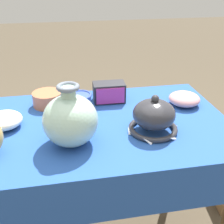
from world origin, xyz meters
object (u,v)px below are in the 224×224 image
(vase_dome_bell, at_px, (154,117))
(pot_squat_terracotta, at_px, (48,99))
(mosaic_tile_box, at_px, (109,92))
(bowl_shallow_ivory, at_px, (4,120))
(cup_wide_cobalt, at_px, (80,101))
(vase_tall_bulbous, at_px, (70,120))
(bowl_shallow_rose, at_px, (184,99))

(vase_dome_bell, distance_m, pot_squat_terracotta, 0.55)
(mosaic_tile_box, relative_size, bowl_shallow_ivory, 1.05)
(vase_dome_bell, relative_size, cup_wide_cobalt, 1.85)
(vase_tall_bulbous, relative_size, pot_squat_terracotta, 1.70)
(vase_dome_bell, bearing_deg, cup_wide_cobalt, 137.19)
(vase_tall_bulbous, xyz_separation_m, mosaic_tile_box, (0.21, 0.35, -0.05))
(bowl_shallow_rose, relative_size, pot_squat_terracotta, 1.07)
(vase_dome_bell, height_order, mosaic_tile_box, vase_dome_bell)
(vase_dome_bell, xyz_separation_m, bowl_shallow_rose, (0.23, 0.21, -0.03))
(bowl_shallow_rose, xyz_separation_m, cup_wide_cobalt, (-0.51, 0.05, 0.01))
(bowl_shallow_rose, bearing_deg, vase_tall_bulbous, -156.69)
(vase_tall_bulbous, xyz_separation_m, cup_wide_cobalt, (0.06, 0.29, -0.06))
(cup_wide_cobalt, bearing_deg, pot_squat_terracotta, 157.33)
(vase_tall_bulbous, bearing_deg, bowl_shallow_ivory, 147.69)
(cup_wide_cobalt, bearing_deg, vase_tall_bulbous, -100.75)
(mosaic_tile_box, xyz_separation_m, cup_wide_cobalt, (-0.15, -0.06, -0.01))
(mosaic_tile_box, distance_m, cup_wide_cobalt, 0.16)
(bowl_shallow_ivory, relative_size, pot_squat_terracotta, 1.06)
(vase_dome_bell, relative_size, bowl_shallow_rose, 1.42)
(mosaic_tile_box, height_order, bowl_shallow_rose, mosaic_tile_box)
(bowl_shallow_ivory, bearing_deg, cup_wide_cobalt, 19.79)
(vase_tall_bulbous, distance_m, vase_dome_bell, 0.34)
(vase_dome_bell, xyz_separation_m, mosaic_tile_box, (-0.13, 0.32, -0.02))
(vase_dome_bell, relative_size, bowl_shallow_ivory, 1.43)
(vase_dome_bell, bearing_deg, bowl_shallow_rose, 42.91)
(vase_tall_bulbous, bearing_deg, pot_squat_terracotta, 105.39)
(cup_wide_cobalt, xyz_separation_m, pot_squat_terracotta, (-0.15, 0.06, -0.01))
(bowl_shallow_ivory, xyz_separation_m, pot_squat_terracotta, (0.18, 0.18, 0.00))
(vase_tall_bulbous, height_order, mosaic_tile_box, vase_tall_bulbous)
(bowl_shallow_rose, xyz_separation_m, bowl_shallow_ivory, (-0.84, -0.07, 0.00))
(vase_tall_bulbous, xyz_separation_m, pot_squat_terracotta, (-0.10, 0.36, -0.07))
(vase_dome_bell, distance_m, cup_wide_cobalt, 0.39)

